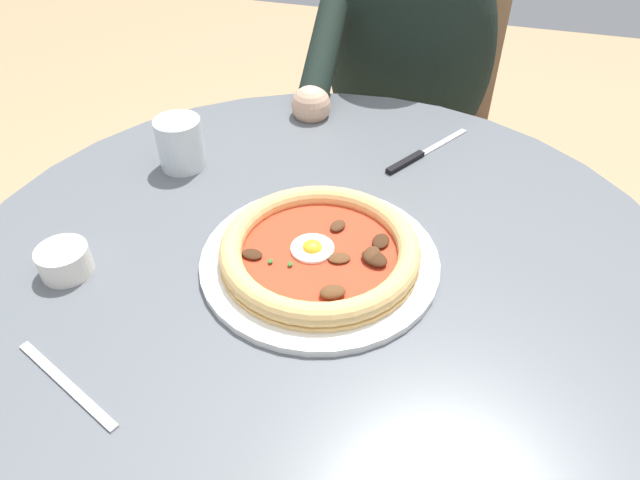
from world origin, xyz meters
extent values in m
cylinder|color=#565B60|center=(0.00, 0.00, 0.70)|extent=(0.95, 0.95, 0.04)
cylinder|color=#4E5257|center=(0.00, 0.00, 0.35)|extent=(0.10, 0.10, 0.66)
cylinder|color=white|center=(0.00, 0.00, 0.72)|extent=(0.30, 0.30, 0.01)
cylinder|color=#E0B26B|center=(0.00, 0.00, 0.73)|extent=(0.25, 0.25, 0.01)
torus|color=#E0B26B|center=(0.00, 0.00, 0.74)|extent=(0.25, 0.25, 0.03)
cylinder|color=red|center=(0.00, 0.00, 0.74)|extent=(0.23, 0.23, 0.00)
cylinder|color=white|center=(0.00, -0.01, 0.74)|extent=(0.05, 0.05, 0.00)
ellipsoid|color=yellow|center=(0.00, -0.01, 0.74)|extent=(0.02, 0.02, 0.02)
ellipsoid|color=#4C2D19|center=(-0.05, 0.01, 0.74)|extent=(0.03, 0.02, 0.01)
ellipsoid|color=#4C2D19|center=(-0.01, 0.07, 0.75)|extent=(0.03, 0.02, 0.01)
ellipsoid|color=brown|center=(0.07, 0.04, 0.75)|extent=(0.03, 0.04, 0.01)
ellipsoid|color=#3D2314|center=(0.00, 0.07, 0.75)|extent=(0.04, 0.04, 0.01)
ellipsoid|color=brown|center=(0.01, 0.03, 0.74)|extent=(0.03, 0.03, 0.01)
ellipsoid|color=#3D2314|center=(-0.04, 0.07, 0.74)|extent=(0.03, 0.02, 0.01)
ellipsoid|color=#3D2314|center=(0.03, -0.08, 0.74)|extent=(0.02, 0.03, 0.01)
ellipsoid|color=#2D6B28|center=(0.04, -0.05, 0.74)|extent=(0.01, 0.01, 0.00)
ellipsoid|color=#2D6B28|center=(0.04, -0.03, 0.74)|extent=(0.01, 0.01, 0.00)
ellipsoid|color=#2D6B28|center=(0.09, -0.04, 0.74)|extent=(0.01, 0.01, 0.00)
cylinder|color=silver|center=(-0.16, -0.27, 0.76)|extent=(0.07, 0.07, 0.08)
cylinder|color=silver|center=(-0.16, -0.27, 0.74)|extent=(0.06, 0.06, 0.04)
cube|color=silver|center=(-0.34, 0.12, 0.72)|extent=(0.10, 0.07, 0.00)
cube|color=black|center=(-0.26, 0.07, 0.72)|extent=(0.08, 0.05, 0.01)
cylinder|color=white|center=(0.10, -0.30, 0.74)|extent=(0.06, 0.06, 0.04)
cylinder|color=olive|center=(0.10, -0.30, 0.75)|extent=(0.05, 0.05, 0.01)
cube|color=#BCBCC1|center=(0.25, -0.20, 0.72)|extent=(0.07, 0.16, 0.00)
cube|color=#282833|center=(-0.68, 0.00, 0.23)|extent=(0.28, 0.34, 0.45)
ellipsoid|color=black|center=(-0.68, 0.00, 0.72)|extent=(0.22, 0.35, 0.55)
cylinder|color=black|center=(-0.47, -0.13, 0.79)|extent=(0.26, 0.08, 0.16)
sphere|color=tan|center=(-0.37, -0.12, 0.74)|extent=(0.07, 0.07, 0.07)
cube|color=#957050|center=(-0.73, 0.00, 0.44)|extent=(0.43, 0.43, 0.02)
cube|color=#957050|center=(-0.93, 0.00, 0.66)|extent=(0.02, 0.39, 0.42)
cylinder|color=#8E6B4C|center=(-0.53, -0.20, 0.22)|extent=(0.02, 0.02, 0.43)
cylinder|color=#8E6B4C|center=(-0.53, 0.20, 0.22)|extent=(0.02, 0.02, 0.43)
cylinder|color=#8E6B4C|center=(-0.92, -0.20, 0.22)|extent=(0.02, 0.02, 0.43)
cylinder|color=#8E6B4C|center=(-0.92, 0.20, 0.22)|extent=(0.02, 0.02, 0.43)
camera|label=1|loc=(0.52, 0.15, 1.22)|focal=32.42mm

